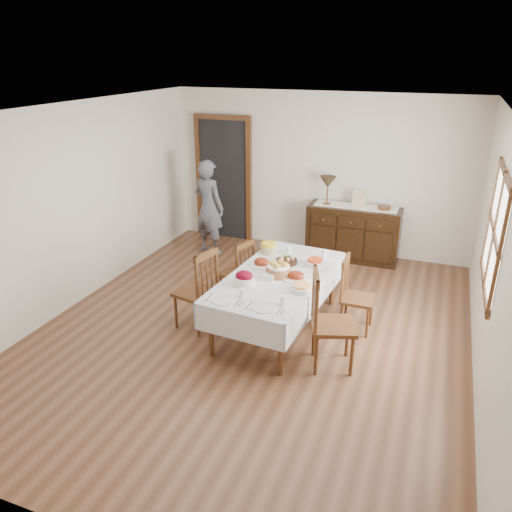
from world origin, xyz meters
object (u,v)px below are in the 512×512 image
(chair_right_far, at_px, (354,294))
(table_lamp, at_px, (328,183))
(chair_left_near, at_px, (198,289))
(chair_left_far, at_px, (239,271))
(person, at_px, (209,204))
(dining_table, at_px, (278,282))
(sideboard, at_px, (353,233))
(chair_right_near, at_px, (328,320))

(chair_right_far, xyz_separation_m, table_lamp, (-0.88, 2.21, 0.76))
(chair_left_near, relative_size, chair_left_far, 1.16)
(person, bearing_deg, chair_left_near, 128.68)
(table_lamp, bearing_deg, chair_left_far, -108.59)
(dining_table, height_order, person, person)
(sideboard, bearing_deg, person, -166.13)
(chair_right_near, height_order, chair_right_far, chair_right_near)
(chair_right_far, relative_size, table_lamp, 2.02)
(table_lamp, bearing_deg, chair_right_near, -75.94)
(chair_left_near, distance_m, chair_right_far, 1.87)
(dining_table, relative_size, chair_right_far, 2.32)
(chair_left_far, xyz_separation_m, table_lamp, (0.69, 2.04, 0.78))
(chair_left_near, bearing_deg, table_lamp, 175.58)
(chair_right_far, height_order, table_lamp, table_lamp)
(dining_table, relative_size, person, 1.28)
(dining_table, xyz_separation_m, chair_left_far, (-0.71, 0.48, -0.17))
(chair_left_near, relative_size, chair_right_far, 1.12)
(dining_table, bearing_deg, person, 137.97)
(chair_left_far, distance_m, person, 1.93)
(chair_left_near, height_order, chair_right_far, chair_left_near)
(person, relative_size, table_lamp, 3.65)
(dining_table, relative_size, chair_left_far, 2.41)
(sideboard, relative_size, person, 0.87)
(chair_left_near, bearing_deg, person, -144.58)
(chair_left_far, distance_m, table_lamp, 2.29)
(sideboard, distance_m, person, 2.40)
(chair_left_far, xyz_separation_m, chair_right_near, (1.46, -1.04, 0.10))
(chair_right_far, relative_size, sideboard, 0.63)
(chair_right_near, bearing_deg, dining_table, 34.82)
(dining_table, height_order, table_lamp, table_lamp)
(chair_left_near, height_order, chair_right_near, chair_right_near)
(chair_left_far, relative_size, chair_right_far, 0.96)
(sideboard, bearing_deg, chair_left_far, -118.88)
(dining_table, xyz_separation_m, person, (-1.86, 1.98, 0.21))
(dining_table, relative_size, sideboard, 1.47)
(dining_table, bearing_deg, chair_left_far, 150.72)
(sideboard, bearing_deg, chair_left_near, -114.78)
(table_lamp, bearing_deg, chair_right_far, -68.16)
(chair_right_near, relative_size, chair_right_far, 1.18)
(chair_right_far, relative_size, person, 0.55)
(sideboard, bearing_deg, table_lamp, -176.71)
(chair_left_far, bearing_deg, table_lamp, -178.37)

